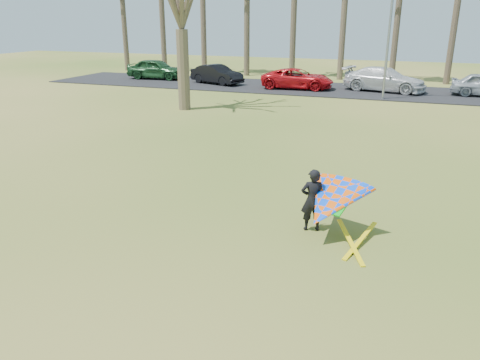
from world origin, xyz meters
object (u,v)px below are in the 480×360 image
(car_0, at_px, (156,69))
(car_1, at_px, (217,74))
(streetlight, at_px, (393,23))
(kite_flyer, at_px, (329,203))
(car_2, at_px, (297,79))
(car_3, at_px, (384,79))

(car_0, bearing_deg, car_1, -103.06)
(streetlight, distance_m, kite_flyer, 20.39)
(car_0, bearing_deg, streetlight, -104.93)
(streetlight, height_order, car_2, streetlight)
(kite_flyer, bearing_deg, car_2, 105.21)
(car_1, bearing_deg, car_3, -67.23)
(car_1, bearing_deg, streetlight, -82.10)
(car_0, xyz_separation_m, kite_flyer, (18.04, -23.83, -0.01))
(car_3, bearing_deg, streetlight, -161.60)
(car_2, xyz_separation_m, kite_flyer, (6.10, -22.43, 0.09))
(car_3, bearing_deg, car_0, 100.77)
(car_0, bearing_deg, car_2, -99.83)
(kite_flyer, bearing_deg, car_0, 127.13)
(streetlight, distance_m, car_3, 4.86)
(car_1, height_order, kite_flyer, kite_flyer)
(car_2, bearing_deg, kite_flyer, -168.08)
(car_1, relative_size, kite_flyer, 1.77)
(car_1, height_order, car_3, car_3)
(streetlight, bearing_deg, car_3, 95.92)
(car_0, relative_size, car_2, 0.94)
(car_0, relative_size, kite_flyer, 1.94)
(car_2, bearing_deg, car_3, -84.70)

